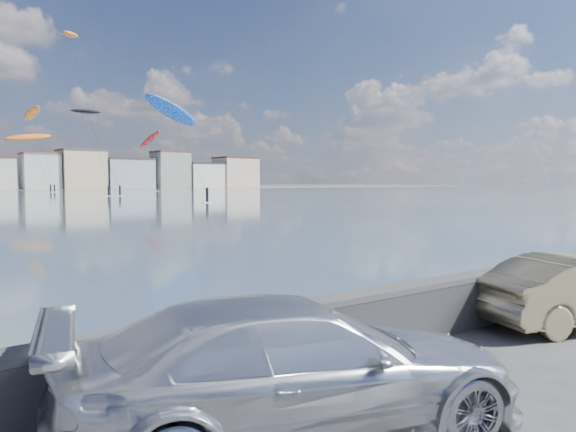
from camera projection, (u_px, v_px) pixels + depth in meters
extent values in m
cube|color=#28282B|center=(288.00, 344.00, 8.09)|extent=(400.00, 0.35, 0.90)
cylinder|color=#28282B|center=(288.00, 313.00, 8.06)|extent=(400.00, 0.36, 0.36)
cube|color=#B7C6BC|center=(40.00, 172.00, 177.95)|extent=(11.00, 9.00, 11.00)
cube|color=brown|center=(40.00, 154.00, 177.58)|extent=(11.22, 9.18, 0.60)
cube|color=beige|center=(82.00, 170.00, 185.78)|extent=(14.00, 11.00, 12.50)
cube|color=#4C423D|center=(81.00, 150.00, 185.37)|extent=(14.28, 11.22, 0.60)
cube|color=#9EA8B7|center=(127.00, 174.00, 195.26)|extent=(16.00, 12.00, 10.00)
cube|color=#383330|center=(127.00, 159.00, 194.92)|extent=(16.32, 12.24, 0.60)
cube|color=gray|center=(171.00, 171.00, 205.17)|extent=(12.00, 10.00, 13.00)
cube|color=brown|center=(170.00, 152.00, 204.74)|extent=(12.24, 10.20, 0.60)
cube|color=white|center=(203.00, 176.00, 213.48)|extent=(14.00, 11.00, 9.00)
cube|color=#2D2D33|center=(203.00, 164.00, 213.17)|extent=(14.28, 11.22, 0.60)
cube|color=beige|center=(236.00, 173.00, 222.19)|extent=(15.00, 12.00, 11.50)
cube|color=#562D23|center=(236.00, 158.00, 221.81)|extent=(15.30, 12.24, 0.60)
imported|color=silver|center=(295.00, 367.00, 6.16)|extent=(5.61, 3.53, 1.51)
ellipsoid|color=red|center=(150.00, 139.00, 157.11)|extent=(5.10, 8.12, 5.17)
cube|color=white|center=(157.00, 191.00, 148.60)|extent=(1.40, 0.42, 0.08)
cylinder|color=black|center=(157.00, 188.00, 148.55)|extent=(0.36, 0.36, 1.70)
sphere|color=black|center=(157.00, 184.00, 148.49)|extent=(0.28, 0.28, 0.28)
cylinder|color=black|center=(153.00, 162.00, 152.82)|extent=(2.60, 9.94, 13.20)
ellipsoid|color=orange|center=(28.00, 137.00, 140.15)|extent=(11.19, 6.83, 3.30)
cube|color=white|center=(51.00, 192.00, 137.02)|extent=(1.40, 0.42, 0.08)
cylinder|color=black|center=(51.00, 188.00, 136.96)|extent=(0.36, 0.36, 1.70)
sphere|color=black|center=(51.00, 185.00, 136.91)|extent=(0.28, 0.28, 0.28)
cylinder|color=black|center=(39.00, 162.00, 138.55)|extent=(3.21, 7.50, 12.41)
ellipsoid|color=blue|center=(172.00, 111.00, 81.80)|extent=(10.08, 5.03, 5.50)
cube|color=white|center=(207.00, 202.00, 71.22)|extent=(1.40, 0.42, 0.08)
cylinder|color=black|center=(207.00, 195.00, 71.17)|extent=(0.36, 0.36, 1.70)
sphere|color=black|center=(207.00, 188.00, 71.11)|extent=(0.28, 0.28, 0.28)
cylinder|color=black|center=(188.00, 149.00, 76.47)|extent=(1.61, 13.19, 11.75)
ellipsoid|color=orange|center=(32.00, 113.00, 144.75)|extent=(3.48, 11.02, 4.11)
cube|color=white|center=(55.00, 192.00, 136.67)|extent=(1.40, 0.42, 0.08)
cylinder|color=black|center=(54.00, 188.00, 136.62)|extent=(0.36, 0.36, 1.70)
sphere|color=black|center=(54.00, 185.00, 136.56)|extent=(0.28, 0.28, 0.28)
cylinder|color=black|center=(43.00, 149.00, 140.67)|extent=(1.70, 13.08, 18.88)
ellipsoid|color=black|center=(85.00, 111.00, 109.65)|extent=(5.43, 8.35, 1.98)
cube|color=white|center=(120.00, 196.00, 102.89)|extent=(1.40, 0.42, 0.08)
cylinder|color=black|center=(120.00, 191.00, 102.84)|extent=(0.36, 0.36, 1.70)
sphere|color=black|center=(120.00, 186.00, 102.78)|extent=(0.28, 0.28, 0.28)
cylinder|color=black|center=(102.00, 149.00, 106.23)|extent=(2.36, 11.62, 15.08)
ellipsoid|color=orange|center=(70.00, 35.00, 106.01)|extent=(6.26, 9.17, 2.30)
cube|color=white|center=(109.00, 196.00, 101.79)|extent=(1.40, 0.42, 0.08)
cylinder|color=black|center=(109.00, 191.00, 101.73)|extent=(0.36, 0.36, 1.70)
sphere|color=black|center=(109.00, 186.00, 101.67)|extent=(0.28, 0.28, 0.28)
cylinder|color=black|center=(89.00, 110.00, 103.86)|extent=(3.16, 10.16, 29.11)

